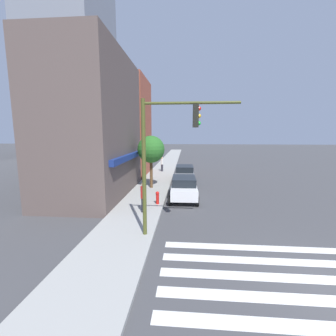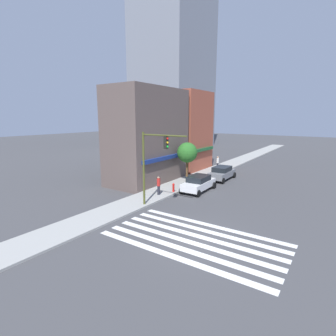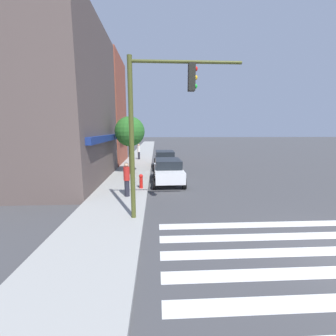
% 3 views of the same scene
% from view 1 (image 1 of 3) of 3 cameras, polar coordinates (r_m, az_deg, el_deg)
% --- Properties ---
extents(ground_plane, '(200.00, 200.00, 0.00)m').
position_cam_1_polar(ground_plane, '(9.27, 36.72, -23.62)').
color(ground_plane, '#424244').
extents(sidewalk_left, '(120.00, 3.00, 0.15)m').
position_cam_1_polar(sidewalk_left, '(8.54, -17.98, -24.53)').
color(sidewalk_left, '#9E9E99').
rests_on(sidewalk_left, ground_plane).
extents(crosswalk_stripes, '(5.35, 10.80, 0.01)m').
position_cam_1_polar(crosswalk_stripes, '(9.26, 36.73, -23.60)').
color(crosswalk_stripes, silver).
rests_on(crosswalk_stripes, ground_plane).
extents(storefront_row, '(16.99, 5.30, 10.76)m').
position_cam_1_polar(storefront_row, '(21.39, -14.50, 9.95)').
color(storefront_row, brown).
rests_on(storefront_row, ground_plane).
extents(tower_distant, '(17.85, 14.16, 59.26)m').
position_cam_1_polar(tower_distant, '(60.29, -23.69, 32.37)').
color(tower_distant, gray).
rests_on(tower_distant, ground_plane).
extents(traffic_signal, '(0.32, 4.12, 6.17)m').
position_cam_1_polar(traffic_signal, '(9.68, -0.83, 5.57)').
color(traffic_signal, '#474C1E').
rests_on(traffic_signal, ground_plane).
extents(sedan_white, '(4.45, 2.02, 1.59)m').
position_cam_1_polar(sedan_white, '(16.57, 4.05, -4.85)').
color(sedan_white, white).
rests_on(sedan_white, ground_plane).
extents(sedan_grey, '(4.43, 2.02, 1.59)m').
position_cam_1_polar(sedan_grey, '(22.38, 4.22, -1.32)').
color(sedan_grey, slate).
rests_on(sedan_grey, ground_plane).
extents(pedestrian_red_jacket, '(0.32, 0.32, 1.77)m').
position_cam_1_polar(pedestrian_red_jacket, '(13.25, -6.28, -7.29)').
color(pedestrian_red_jacket, '#23232D').
rests_on(pedestrian_red_jacket, sidewalk_left).
extents(pedestrian_white_shirt, '(0.32, 0.32, 1.77)m').
position_cam_1_polar(pedestrian_white_shirt, '(27.66, -1.52, 1.08)').
color(pedestrian_white_shirt, '#23232D').
rests_on(pedestrian_white_shirt, sidewalk_left).
extents(fire_hydrant, '(0.24, 0.24, 0.84)m').
position_cam_1_polar(fire_hydrant, '(14.81, -2.70, -7.39)').
color(fire_hydrant, red).
rests_on(fire_hydrant, sidewalk_left).
extents(street_tree, '(2.28, 2.28, 4.42)m').
position_cam_1_polar(street_tree, '(18.90, -4.33, 4.69)').
color(street_tree, brown).
rests_on(street_tree, sidewalk_left).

